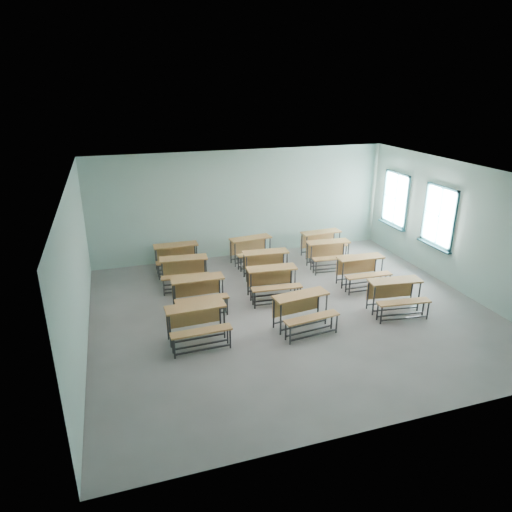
# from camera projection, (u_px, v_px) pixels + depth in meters

# --- Properties ---
(room) EXTENTS (9.04, 8.04, 3.24)m
(room) POSITION_uv_depth(u_px,v_px,m) (296.00, 246.00, 10.13)
(room) COLOR gray
(room) RESTS_ON ground
(desk_unit_r0c0) EXTENTS (1.24, 0.85, 0.76)m
(desk_unit_r0c0) POSITION_uv_depth(u_px,v_px,m) (197.00, 319.00, 9.24)
(desk_unit_r0c0) COLOR #A2703A
(desk_unit_r0c0) RESTS_ON ground
(desk_unit_r0c1) EXTENTS (1.31, 0.96, 0.76)m
(desk_unit_r0c1) POSITION_uv_depth(u_px,v_px,m) (303.00, 307.00, 9.74)
(desk_unit_r0c1) COLOR #A2703A
(desk_unit_r0c1) RESTS_ON ground
(desk_unit_r0c2) EXTENTS (1.31, 0.95, 0.76)m
(desk_unit_r0c2) POSITION_uv_depth(u_px,v_px,m) (396.00, 292.00, 10.44)
(desk_unit_r0c2) COLOR #A2703A
(desk_unit_r0c2) RESTS_ON ground
(desk_unit_r1c0) EXTENTS (1.23, 0.83, 0.76)m
(desk_unit_r1c0) POSITION_uv_depth(u_px,v_px,m) (199.00, 289.00, 10.57)
(desk_unit_r1c0) COLOR #A2703A
(desk_unit_r1c0) RESTS_ON ground
(desk_unit_r1c1) EXTENTS (1.28, 0.91, 0.76)m
(desk_unit_r1c1) POSITION_uv_depth(u_px,v_px,m) (273.00, 279.00, 11.14)
(desk_unit_r1c1) COLOR #A2703A
(desk_unit_r1c1) RESTS_ON ground
(desk_unit_r1c2) EXTENTS (1.25, 0.86, 0.76)m
(desk_unit_r1c2) POSITION_uv_depth(u_px,v_px,m) (362.00, 267.00, 11.83)
(desk_unit_r1c2) COLOR #A2703A
(desk_unit_r1c2) RESTS_ON ground
(desk_unit_r2c0) EXTENTS (1.29, 0.92, 0.76)m
(desk_unit_r2c0) POSITION_uv_depth(u_px,v_px,m) (184.00, 268.00, 11.77)
(desk_unit_r2c0) COLOR #A2703A
(desk_unit_r2c0) RESTS_ON ground
(desk_unit_r2c1) EXTENTS (1.28, 0.91, 0.76)m
(desk_unit_r2c1) POSITION_uv_depth(u_px,v_px,m) (267.00, 261.00, 12.20)
(desk_unit_r2c1) COLOR #A2703A
(desk_unit_r2c1) RESTS_ON ground
(desk_unit_r2c2) EXTENTS (1.28, 0.92, 0.76)m
(desk_unit_r2c2) POSITION_uv_depth(u_px,v_px,m) (329.00, 251.00, 12.98)
(desk_unit_r2c2) COLOR #A2703A
(desk_unit_r2c2) RESTS_ON ground
(desk_unit_r3c0) EXTENTS (1.23, 0.83, 0.76)m
(desk_unit_r3c0) POSITION_uv_depth(u_px,v_px,m) (177.00, 254.00, 12.74)
(desk_unit_r3c0) COLOR #A2703A
(desk_unit_r3c0) RESTS_ON ground
(desk_unit_r3c1) EXTENTS (1.31, 0.96, 0.76)m
(desk_unit_r3c1) POSITION_uv_depth(u_px,v_px,m) (252.00, 247.00, 13.30)
(desk_unit_r3c1) COLOR #A2703A
(desk_unit_r3c1) RESTS_ON ground
(desk_unit_r3c2) EXTENTS (1.26, 0.89, 0.76)m
(desk_unit_r3c2) POSITION_uv_depth(u_px,v_px,m) (322.00, 240.00, 13.84)
(desk_unit_r3c2) COLOR #A2703A
(desk_unit_r3c2) RESTS_ON ground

